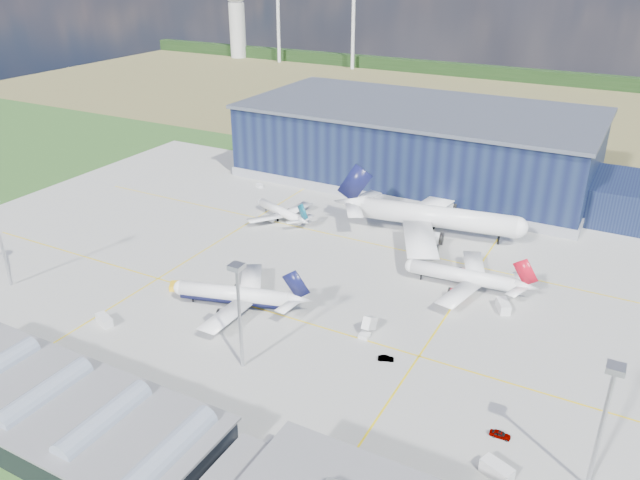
{
  "coord_description": "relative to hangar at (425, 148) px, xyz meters",
  "views": [
    {
      "loc": [
        72.55,
        -112.84,
        75.93
      ],
      "look_at": [
        2.65,
        16.17,
        7.4
      ],
      "focal_mm": 35.0,
      "sensor_mm": 36.0,
      "label": 1
    }
  ],
  "objects": [
    {
      "name": "light_mast_center",
      "position": [
        7.19,
        -124.8,
        3.82
      ],
      "size": [
        2.6,
        2.6,
        23.0
      ],
      "color": "#B1B3B8",
      "rests_on": "ground"
    },
    {
      "name": "treeline",
      "position": [
        -2.81,
        205.2,
        -7.62
      ],
      "size": [
        600.0,
        8.0,
        8.0
      ],
      "primitive_type": "cube",
      "color": "black",
      "rests_on": "ground"
    },
    {
      "name": "apron",
      "position": [
        -2.81,
        -84.8,
        -11.59
      ],
      "size": [
        220.0,
        160.0,
        0.08
      ],
      "color": "#9F9F9A",
      "rests_on": "ground"
    },
    {
      "name": "airliner_red",
      "position": [
        36.37,
        -72.8,
        -6.26
      ],
      "size": [
        35.01,
        34.35,
        10.7
      ],
      "primitive_type": null,
      "rotation": [
        0.0,
        0.0,
        3.21
      ],
      "color": "white",
      "rests_on": "ground"
    },
    {
      "name": "gse_van_c",
      "position": [
        59.19,
        -129.47,
        -10.38
      ],
      "size": [
        5.68,
        4.15,
        2.46
      ],
      "primitive_type": "cube",
      "rotation": [
        0.0,
        0.0,
        1.2
      ],
      "color": "silver",
      "rests_on": "ground"
    },
    {
      "name": "gse_tug_a",
      "position": [
        -25.77,
        -106.73,
        -10.91
      ],
      "size": [
        3.52,
        3.98,
        1.41
      ],
      "primitive_type": "cube",
      "rotation": [
        0.0,
        0.0,
        0.54
      ],
      "color": "yellow",
      "rests_on": "ground"
    },
    {
      "name": "gse_van_b",
      "position": [
        47.93,
        -78.49,
        -10.44
      ],
      "size": [
        4.48,
        5.64,
        2.35
      ],
      "primitive_type": "cube",
      "rotation": [
        0.0,
        0.0,
        0.49
      ],
      "color": "silver",
      "rests_on": "ground"
    },
    {
      "name": "ground",
      "position": [
        -2.81,
        -94.8,
        -11.62
      ],
      "size": [
        600.0,
        600.0,
        0.0
      ],
      "primitive_type": "plane",
      "color": "#24491B",
      "rests_on": "ground"
    },
    {
      "name": "gse_cart_b",
      "position": [
        -47.23,
        -36.41,
        -11.03
      ],
      "size": [
        3.26,
        2.98,
        1.18
      ],
      "primitive_type": "cube",
      "rotation": [
        0.0,
        0.0,
        1.01
      ],
      "color": "silver",
      "rests_on": "ground"
    },
    {
      "name": "airstair",
      "position": [
        24.44,
        -101.42,
        -10.2
      ],
      "size": [
        1.79,
        4.44,
        2.84
      ],
      "primitive_type": "cube",
      "rotation": [
        0.0,
        0.0,
        -0.0
      ],
      "color": "silver",
      "rests_on": "ground"
    },
    {
      "name": "light_mast_east",
      "position": [
        72.19,
        -124.8,
        3.82
      ],
      "size": [
        2.6,
        2.6,
        23.0
      ],
      "color": "#B1B3B8",
      "rests_on": "ground"
    },
    {
      "name": "glass_concourse",
      "position": [
        -9.26,
        -154.8,
        -7.93
      ],
      "size": [
        78.0,
        23.0,
        8.6
      ],
      "color": "black",
      "rests_on": "ground"
    },
    {
      "name": "gse_cart_a",
      "position": [
        39.02,
        -71.75,
        -10.91
      ],
      "size": [
        2.17,
        3.25,
        1.41
      ],
      "primitive_type": "cube",
      "rotation": [
        0.0,
        0.0,
        0.0
      ],
      "color": "silver",
      "rests_on": "ground"
    },
    {
      "name": "car_b",
      "position": [
        31.75,
        -109.39,
        -11.08
      ],
      "size": [
        3.46,
        2.24,
        1.08
      ],
      "primitive_type": "imported",
      "rotation": [
        0.0,
        0.0,
        1.94
      ],
      "color": "#99999E",
      "rests_on": "ground"
    },
    {
      "name": "car_a",
      "position": [
        57.56,
        -120.38,
        -11.0
      ],
      "size": [
        3.67,
        1.64,
        1.23
      ],
      "primitive_type": "imported",
      "rotation": [
        0.0,
        0.0,
        1.63
      ],
      "color": "#99999E",
      "rests_on": "ground"
    },
    {
      "name": "airliner_widebody",
      "position": [
        20.51,
        -45.98,
        -2.34
      ],
      "size": [
        64.43,
        63.39,
        18.55
      ],
      "primitive_type": null,
      "rotation": [
        0.0,
        0.0,
        0.15
      ],
      "color": "white",
      "rests_on": "ground"
    },
    {
      "name": "horizon_dressing",
      "position": [
        -194.11,
        199.58,
        22.58
      ],
      "size": [
        440.2,
        18.0,
        70.0
      ],
      "color": "silver",
      "rests_on": "ground"
    },
    {
      "name": "gse_van_a",
      "position": [
        -28.79,
        -126.72,
        -10.56
      ],
      "size": [
        5.27,
        3.71,
        2.11
      ],
      "primitive_type": "cube",
      "rotation": [
        0.0,
        0.0,
        1.2
      ],
      "color": "silver",
      "rests_on": "ground"
    },
    {
      "name": "hangar",
      "position": [
        0.0,
        0.0,
        0.0
      ],
      "size": [
        145.0,
        62.0,
        26.1
      ],
      "color": "#101736",
      "rests_on": "ground"
    },
    {
      "name": "farmland",
      "position": [
        -2.81,
        125.2,
        -11.62
      ],
      "size": [
        600.0,
        220.0,
        0.01
      ],
      "primitive_type": "cube",
      "color": "olive",
      "rests_on": "ground"
    },
    {
      "name": "gse_tug_c",
      "position": [
        9.37,
        -34.44,
        -10.88
      ],
      "size": [
        3.22,
        3.89,
        1.46
      ],
      "primitive_type": "cube",
      "rotation": [
        0.0,
        0.0,
        -0.4
      ],
      "color": "yellow",
      "rests_on": "ground"
    },
    {
      "name": "airliner_regional",
      "position": [
        -25.79,
        -56.93,
        -7.58
      ],
      "size": [
        31.77,
        31.46,
        8.08
      ],
      "primitive_type": null,
      "rotation": [
        0.0,
        0.0,
        2.78
      ],
      "color": "white",
      "rests_on": "ground"
    },
    {
      "name": "airliner_navy",
      "position": [
        -7.44,
        -106.8,
        -6.1
      ],
      "size": [
        41.58,
        41.07,
        11.04
      ],
      "primitive_type": null,
      "rotation": [
        0.0,
        0.0,
        3.42
      ],
      "color": "white",
      "rests_on": "ground"
    }
  ]
}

